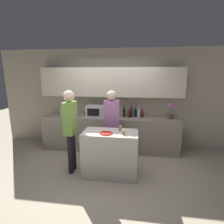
{
  "coord_description": "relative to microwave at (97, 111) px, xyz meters",
  "views": [
    {
      "loc": [
        0.68,
        -3.07,
        2.04
      ],
      "look_at": [
        0.19,
        0.42,
        1.27
      ],
      "focal_mm": 28.0,
      "sensor_mm": 36.0,
      "label": 1
    }
  ],
  "objects": [
    {
      "name": "ground_plane",
      "position": [
        0.35,
        -1.39,
        -1.07
      ],
      "size": [
        14.0,
        14.0,
        0.0
      ],
      "primitive_type": "plane",
      "color": "#BCAD93"
    },
    {
      "name": "back_wall",
      "position": [
        0.35,
        0.28,
        0.46
      ],
      "size": [
        6.4,
        0.4,
        2.7
      ],
      "color": "#B2A893",
      "rests_on": "ground_plane"
    },
    {
      "name": "back_counter",
      "position": [
        0.35,
        0.0,
        -0.61
      ],
      "size": [
        3.6,
        0.62,
        0.92
      ],
      "color": "gray",
      "rests_on": "ground_plane"
    },
    {
      "name": "kitchen_island",
      "position": [
        0.55,
        -1.21,
        -0.62
      ],
      "size": [
        1.09,
        0.58,
        0.92
      ],
      "color": "beige",
      "rests_on": "ground_plane"
    },
    {
      "name": "microwave",
      "position": [
        0.0,
        0.0,
        0.0
      ],
      "size": [
        0.52,
        0.39,
        0.3
      ],
      "color": "#B7BABC",
      "rests_on": "back_counter"
    },
    {
      "name": "toaster",
      "position": [
        -0.87,
        0.0,
        -0.06
      ],
      "size": [
        0.26,
        0.16,
        0.18
      ],
      "color": "silver",
      "rests_on": "back_counter"
    },
    {
      "name": "potted_plant",
      "position": [
        1.91,
        0.0,
        0.05
      ],
      "size": [
        0.14,
        0.14,
        0.39
      ],
      "color": "brown",
      "rests_on": "back_counter"
    },
    {
      "name": "bottle_0",
      "position": [
        0.73,
        0.02,
        -0.03
      ],
      "size": [
        0.07,
        0.07,
        0.32
      ],
      "color": "black",
      "rests_on": "back_counter"
    },
    {
      "name": "bottle_1",
      "position": [
        0.85,
        -0.03,
        -0.05
      ],
      "size": [
        0.08,
        0.08,
        0.25
      ],
      "color": "maroon",
      "rests_on": "back_counter"
    },
    {
      "name": "bottle_2",
      "position": [
        0.92,
        0.07,
        -0.03
      ],
      "size": [
        0.08,
        0.08,
        0.32
      ],
      "color": "black",
      "rests_on": "back_counter"
    },
    {
      "name": "bottle_3",
      "position": [
        1.03,
        0.11,
        -0.06
      ],
      "size": [
        0.08,
        0.08,
        0.24
      ],
      "color": "black",
      "rests_on": "back_counter"
    },
    {
      "name": "bottle_4",
      "position": [
        1.11,
        -0.03,
        -0.04
      ],
      "size": [
        0.07,
        0.07,
        0.3
      ],
      "color": "silver",
      "rests_on": "back_counter"
    },
    {
      "name": "bottle_5",
      "position": [
        1.2,
        0.08,
        -0.06
      ],
      "size": [
        0.08,
        0.08,
        0.23
      ],
      "color": "maroon",
      "rests_on": "back_counter"
    },
    {
      "name": "plate_on_island",
      "position": [
        0.48,
        -1.31,
        -0.15
      ],
      "size": [
        0.26,
        0.26,
        0.01
      ],
      "color": "red",
      "rests_on": "kitchen_island"
    },
    {
      "name": "cup_0",
      "position": [
        0.82,
        -1.32,
        -0.11
      ],
      "size": [
        0.07,
        0.07,
        0.09
      ],
      "color": "#9D8B51",
      "rests_on": "kitchen_island"
    },
    {
      "name": "cup_1",
      "position": [
        0.74,
        -1.12,
        -0.1
      ],
      "size": [
        0.07,
        0.07,
        0.11
      ],
      "color": "#C9765D",
      "rests_on": "kitchen_island"
    },
    {
      "name": "person_left",
      "position": [
        0.5,
        -0.66,
        -0.07
      ],
      "size": [
        0.36,
        0.22,
        1.68
      ],
      "rotation": [
        0.0,
        0.0,
        -3.05
      ],
      "color": "black",
      "rests_on": "ground_plane"
    },
    {
      "name": "person_center",
      "position": [
        -0.28,
        -1.2,
        -0.04
      ],
      "size": [
        0.23,
        0.34,
        1.72
      ],
      "rotation": [
        0.0,
        0.0,
        -1.59
      ],
      "color": "black",
      "rests_on": "ground_plane"
    }
  ]
}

